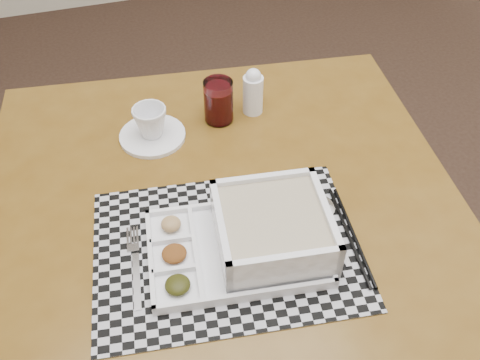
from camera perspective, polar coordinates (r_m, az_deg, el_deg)
name	(u,v)px	position (r m, az deg, el deg)	size (l,w,h in m)	color
dining_table	(224,228)	(1.13, -1.71, -5.16)	(1.08, 1.08, 0.72)	#5B3A10
placemat	(227,248)	(1.00, -1.39, -7.30)	(0.49, 0.36, 0.00)	#AFAEB6
serving_tray	(263,234)	(0.97, 2.46, -5.81)	(0.35, 0.26, 0.09)	white
fork	(134,264)	(0.99, -11.26, -8.82)	(0.04, 0.19, 0.00)	silver
spoon	(327,210)	(1.07, 9.29, -3.21)	(0.04, 0.18, 0.01)	silver
chopsticks	(351,235)	(1.03, 11.80, -5.82)	(0.05, 0.24, 0.01)	black
saucer	(153,136)	(1.23, -9.31, 4.68)	(0.15, 0.15, 0.01)	white
cup	(150,122)	(1.21, -9.53, 6.15)	(0.08, 0.08, 0.07)	white
juice_glass	(219,103)	(1.24, -2.30, 8.26)	(0.07, 0.07, 0.10)	white
creamer_bottle	(253,92)	(1.26, 1.40, 9.41)	(0.05, 0.05, 0.12)	white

